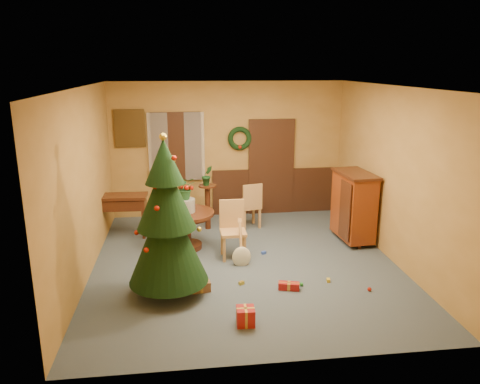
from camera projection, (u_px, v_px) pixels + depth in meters
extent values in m
plane|color=#343E4B|center=(245.00, 263.00, 7.87)|extent=(5.50, 5.50, 0.00)
plane|color=silver|center=(245.00, 87.00, 7.11)|extent=(5.50, 5.50, 0.00)
plane|color=olive|center=(228.00, 150.00, 10.12)|extent=(5.00, 0.00, 5.00)
plane|color=olive|center=(281.00, 241.00, 4.85)|extent=(5.00, 0.00, 5.00)
plane|color=olive|center=(84.00, 184.00, 7.19)|extent=(0.00, 5.50, 5.50)
plane|color=olive|center=(393.00, 175.00, 7.79)|extent=(0.00, 5.50, 5.50)
cube|color=black|center=(275.00, 191.00, 10.46)|extent=(2.80, 0.06, 1.00)
cube|color=black|center=(271.00, 167.00, 10.29)|extent=(1.00, 0.08, 2.10)
cube|color=white|center=(271.00, 169.00, 10.33)|extent=(0.80, 0.03, 1.90)
cube|color=black|center=(177.00, 146.00, 9.91)|extent=(1.05, 0.08, 1.45)
cube|color=white|center=(177.00, 146.00, 9.94)|extent=(0.88, 0.03, 1.25)
cube|color=white|center=(158.00, 147.00, 9.82)|extent=(0.42, 0.02, 1.45)
cube|color=white|center=(195.00, 146.00, 9.91)|extent=(0.42, 0.02, 1.45)
torus|color=black|center=(240.00, 138.00, 10.01)|extent=(0.51, 0.11, 0.51)
cube|color=#4C3819|center=(130.00, 128.00, 9.70)|extent=(0.62, 0.05, 0.78)
cube|color=gray|center=(130.00, 128.00, 9.73)|extent=(0.48, 0.02, 0.62)
cylinder|color=black|center=(186.00, 213.00, 8.34)|extent=(1.00, 1.00, 0.05)
cylinder|color=black|center=(186.00, 216.00, 8.35)|extent=(0.90, 0.90, 0.04)
cylinder|color=black|center=(187.00, 230.00, 8.42)|extent=(0.16, 0.16, 0.56)
cylinder|color=black|center=(187.00, 246.00, 8.50)|extent=(0.54, 0.54, 0.09)
cylinder|color=slate|center=(186.00, 205.00, 8.30)|extent=(0.32, 0.32, 0.24)
imported|color=#1E4C23|center=(185.00, 188.00, 8.22)|extent=(0.36, 0.31, 0.40)
cube|color=#A67242|center=(233.00, 232.00, 7.98)|extent=(0.43, 0.43, 0.05)
cube|color=#A67242|center=(232.00, 214.00, 8.09)|extent=(0.43, 0.05, 0.51)
cube|color=#A67242|center=(242.00, 241.00, 8.23)|extent=(0.05, 0.05, 0.44)
cube|color=#A67242|center=(222.00, 242.00, 8.18)|extent=(0.05, 0.05, 0.44)
cube|color=#A67242|center=(245.00, 249.00, 7.90)|extent=(0.05, 0.05, 0.44)
cube|color=#A67242|center=(224.00, 250.00, 7.85)|extent=(0.05, 0.05, 0.44)
cube|color=#A67242|center=(249.00, 206.00, 9.53)|extent=(0.49, 0.49, 0.05)
cube|color=#A67242|center=(253.00, 196.00, 9.29)|extent=(0.41, 0.13, 0.49)
cube|color=#A67242|center=(244.00, 220.00, 9.38)|extent=(0.05, 0.05, 0.42)
cube|color=#A67242|center=(260.00, 218.00, 9.50)|extent=(0.05, 0.05, 0.42)
cube|color=#A67242|center=(239.00, 215.00, 9.68)|extent=(0.05, 0.05, 0.42)
cube|color=#A67242|center=(253.00, 214.00, 9.79)|extent=(0.05, 0.05, 0.42)
cylinder|color=black|center=(208.00, 208.00, 9.41)|extent=(0.11, 0.11, 0.88)
cylinder|color=black|center=(207.00, 186.00, 9.30)|extent=(0.35, 0.35, 0.03)
imported|color=#19471E|center=(207.00, 175.00, 9.24)|extent=(0.27, 0.24, 0.40)
cylinder|color=#382111|center=(169.00, 285.00, 6.79)|extent=(0.14, 0.14, 0.25)
cone|color=black|center=(167.00, 237.00, 6.59)|extent=(1.14, 1.14, 1.35)
cone|color=black|center=(166.00, 194.00, 6.43)|extent=(0.83, 0.83, 0.98)
cone|color=black|center=(164.00, 161.00, 6.31)|extent=(0.54, 0.54, 0.62)
sphere|color=gold|center=(163.00, 137.00, 6.22)|extent=(0.10, 0.10, 0.10)
cube|color=black|center=(122.00, 196.00, 8.90)|extent=(0.95, 0.50, 0.05)
cube|color=black|center=(123.00, 204.00, 8.94)|extent=(0.89, 0.45, 0.20)
cube|color=black|center=(103.00, 218.00, 8.96)|extent=(0.07, 0.33, 0.77)
cube|color=black|center=(144.00, 216.00, 9.06)|extent=(0.07, 0.33, 0.77)
cube|color=#5E220A|center=(353.00, 206.00, 8.70)|extent=(0.56, 1.01, 1.21)
cube|color=black|center=(356.00, 174.00, 8.54)|extent=(0.62, 1.07, 0.05)
cylinder|color=black|center=(359.00, 246.00, 8.47)|extent=(0.07, 0.07, 0.09)
cylinder|color=black|center=(344.00, 231.00, 9.26)|extent=(0.07, 0.07, 0.09)
cube|color=brown|center=(201.00, 286.00, 6.89)|extent=(0.30, 0.24, 0.15)
cube|color=#BB8D32|center=(201.00, 286.00, 6.89)|extent=(0.28, 0.07, 0.15)
cube|color=#BB8D32|center=(201.00, 286.00, 6.89)|extent=(0.07, 0.21, 0.15)
cube|color=maroon|center=(246.00, 316.00, 5.98)|extent=(0.24, 0.24, 0.23)
cube|color=#BB8D32|center=(246.00, 316.00, 5.98)|extent=(0.23, 0.04, 0.23)
cube|color=#BB8D32|center=(246.00, 316.00, 5.98)|extent=(0.04, 0.23, 0.23)
cube|color=brown|center=(159.00, 279.00, 7.10)|extent=(0.35, 0.32, 0.15)
cube|color=#BB8D32|center=(159.00, 279.00, 7.10)|extent=(0.27, 0.17, 0.16)
cube|color=#BB8D32|center=(159.00, 279.00, 7.10)|extent=(0.14, 0.20, 0.16)
cube|color=maroon|center=(289.00, 286.00, 6.93)|extent=(0.33, 0.20, 0.11)
cube|color=#BB8D32|center=(289.00, 286.00, 6.93)|extent=(0.31, 0.10, 0.11)
cube|color=#BB8D32|center=(289.00, 286.00, 6.93)|extent=(0.08, 0.14, 0.11)
cube|color=#2948B2|center=(264.00, 253.00, 8.24)|extent=(0.09, 0.08, 0.05)
sphere|color=#25882D|center=(301.00, 284.00, 7.04)|extent=(0.06, 0.06, 0.06)
cube|color=gold|center=(328.00, 280.00, 7.18)|extent=(0.06, 0.09, 0.05)
sphere|color=#B21B0B|center=(369.00, 289.00, 6.88)|extent=(0.06, 0.06, 0.06)
cube|color=gold|center=(241.00, 283.00, 7.09)|extent=(0.09, 0.08, 0.05)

